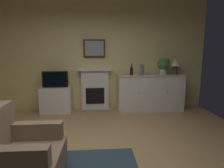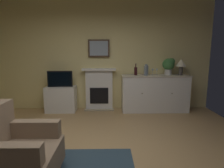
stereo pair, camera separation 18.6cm
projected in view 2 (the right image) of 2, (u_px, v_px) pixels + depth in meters
The scene contains 14 objects.
ground_plane at pixel (93, 166), 2.63m from camera, with size 5.84×5.29×0.10m, color tan.
wall_rear at pixel (100, 55), 4.95m from camera, with size 5.84×0.06×2.90m, color #EAD68C.
fireplace_unit at pixel (99, 89), 4.98m from camera, with size 0.87×0.30×1.10m.
framed_picture at pixel (99, 48), 4.84m from camera, with size 0.55×0.04×0.45m.
sideboard_cabinet at pixel (155, 93), 4.84m from camera, with size 1.71×0.49×0.94m.
table_lamp at pixel (181, 64), 4.73m from camera, with size 0.26×0.26×0.40m.
wine_bottle at pixel (136, 71), 4.75m from camera, with size 0.08×0.08×0.29m.
wine_glass_left at pixel (153, 70), 4.70m from camera, with size 0.07×0.07×0.16m.
wine_glass_center at pixel (157, 70), 4.73m from camera, with size 0.07×0.07×0.16m.
vase_decorative at pixel (146, 70), 4.68m from camera, with size 0.11×0.11×0.28m.
tv_cabinet at pixel (61, 99), 4.83m from camera, with size 0.75×0.42×0.65m.
tv_set at pixel (60, 79), 4.72m from camera, with size 0.62×0.07×0.40m.
potted_plant_small at pixel (169, 65), 4.77m from camera, with size 0.30×0.30×0.43m.
armchair at pixel (16, 152), 2.18m from camera, with size 0.82×0.79×0.92m.
Camera 2 is at (0.21, -2.40, 1.53)m, focal length 30.14 mm.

